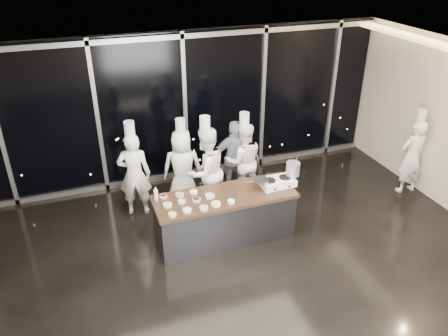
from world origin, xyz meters
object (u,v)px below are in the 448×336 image
at_px(chef_far_left, 134,174).
at_px(chef_right, 243,160).
at_px(guest, 235,159).
at_px(stove, 277,182).
at_px(chef_center, 206,171).
at_px(demo_counter, 225,217).
at_px(chef_side, 412,156).
at_px(chef_left, 183,168).
at_px(frying_pan, 261,180).
at_px(stock_pot, 293,169).

xyz_separation_m(chef_far_left, chef_right, (2.18, -0.11, -0.05)).
distance_m(guest, chef_right, 0.17).
height_order(stove, chef_center, chef_center).
relative_size(chef_far_left, guest, 1.17).
distance_m(demo_counter, chef_right, 1.55).
xyz_separation_m(guest, chef_side, (3.48, -1.10, 0.00)).
distance_m(stove, chef_right, 1.26).
bearing_deg(guest, chef_left, 16.91).
bearing_deg(demo_counter, chef_center, 92.28).
height_order(guest, chef_right, chef_right).
xyz_separation_m(frying_pan, stock_pot, (0.64, 0.03, 0.10)).
bearing_deg(frying_pan, chef_side, 2.24).
bearing_deg(chef_far_left, stove, 164.01).
bearing_deg(demo_counter, frying_pan, 0.06).
bearing_deg(chef_far_left, frying_pan, 160.08).
distance_m(chef_far_left, guest, 2.05).
distance_m(chef_far_left, chef_center, 1.35).
bearing_deg(chef_center, chef_side, 149.66).
bearing_deg(chef_center, demo_counter, 71.29).
distance_m(stock_pot, chef_center, 1.65).
bearing_deg(stove, chef_center, 135.56).
bearing_deg(guest, demo_counter, 79.60).
distance_m(frying_pan, chef_far_left, 2.42).
xyz_separation_m(stove, stock_pot, (0.31, 0.03, 0.20)).
bearing_deg(demo_counter, chef_far_left, 134.51).
height_order(stock_pot, chef_right, chef_right).
bearing_deg(chef_far_left, stock_pot, 167.46).
bearing_deg(chef_right, demo_counter, 65.56).
relative_size(frying_pan, chef_far_left, 0.25).
bearing_deg(chef_center, guest, -172.70).
distance_m(chef_center, chef_side, 4.30).
distance_m(demo_counter, frying_pan, 0.90).
bearing_deg(chef_left, chef_side, -175.93).
bearing_deg(demo_counter, stock_pot, 1.18).
bearing_deg(chef_left, demo_counter, 123.57).
height_order(demo_counter, chef_right, chef_right).
relative_size(demo_counter, frying_pan, 5.18).
bearing_deg(chef_right, frying_pan, 91.58).
relative_size(chef_left, guest, 1.12).
bearing_deg(chef_left, chef_far_left, 18.49).
bearing_deg(chef_left, chef_center, 147.91).
bearing_deg(chef_side, chef_left, -13.79).
xyz_separation_m(frying_pan, chef_side, (3.53, 0.25, -0.24)).
bearing_deg(stove, frying_pan, 178.33).
height_order(frying_pan, chef_far_left, chef_far_left).
relative_size(chef_far_left, chef_side, 1.04).
bearing_deg(chef_far_left, chef_side, -177.07).
xyz_separation_m(frying_pan, chef_left, (-1.06, 1.37, -0.24)).
distance_m(chef_far_left, chef_right, 2.18).
xyz_separation_m(guest, chef_right, (0.13, -0.11, -0.00)).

